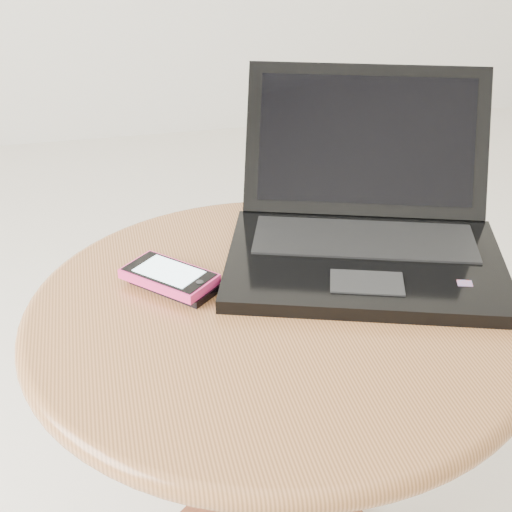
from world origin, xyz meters
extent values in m
cylinder|color=#4E2211|center=(0.04, -0.04, 0.25)|extent=(0.10, 0.10, 0.43)
cylinder|color=brown|center=(0.04, -0.04, 0.48)|extent=(0.59, 0.59, 0.03)
torus|color=brown|center=(0.04, -0.04, 0.48)|extent=(0.62, 0.62, 0.03)
cube|color=black|center=(0.17, 0.02, 0.50)|extent=(0.42, 0.35, 0.02)
cube|color=black|center=(0.19, 0.07, 0.51)|extent=(0.32, 0.20, 0.00)
cube|color=black|center=(0.15, -0.04, 0.51)|extent=(0.10, 0.08, 0.00)
cube|color=red|center=(0.27, -0.07, 0.51)|extent=(0.02, 0.02, 0.00)
cube|color=black|center=(0.23, 0.19, 0.61)|extent=(0.37, 0.21, 0.20)
cube|color=black|center=(0.22, 0.18, 0.61)|extent=(0.32, 0.18, 0.16)
cube|color=black|center=(-0.08, 0.03, 0.50)|extent=(0.12, 0.12, 0.01)
cube|color=#A01C66|center=(-0.11, 0.07, 0.50)|extent=(0.05, 0.04, 0.00)
cube|color=#D52A6B|center=(-0.09, 0.03, 0.51)|extent=(0.13, 0.13, 0.01)
cube|color=black|center=(-0.09, 0.03, 0.52)|extent=(0.12, 0.12, 0.00)
cube|color=#CCEFF9|center=(-0.09, 0.03, 0.52)|extent=(0.09, 0.09, 0.00)
cylinder|color=black|center=(-0.05, 0.00, 0.52)|extent=(0.01, 0.01, 0.00)
camera|label=1|loc=(-0.16, -0.78, 0.99)|focal=52.23mm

